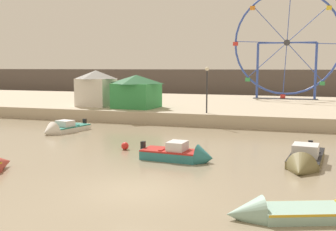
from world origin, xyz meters
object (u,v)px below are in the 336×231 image
object	(u,v)px
motorboat_seafoam	(295,213)
carnival_booth_white_ticket	(96,88)
motorboat_teal_painted	(182,154)
motorboat_olive_wood	(304,161)
ferris_wheel_blue_frame	(287,45)
mooring_buoy_orange	(125,146)
promenade_lamp_near	(207,83)
motorboat_white_red_stripe	(62,129)
carnival_booth_green_kiosk	(136,91)

from	to	relation	value
motorboat_seafoam	carnival_booth_white_ticket	bearing A→B (deg)	-70.24
motorboat_teal_painted	motorboat_seafoam	bearing A→B (deg)	-45.04
motorboat_olive_wood	motorboat_seafoam	bearing A→B (deg)	3.63
ferris_wheel_blue_frame	mooring_buoy_orange	bearing A→B (deg)	-105.83
ferris_wheel_blue_frame	promenade_lamp_near	world-z (taller)	ferris_wheel_blue_frame
carnival_booth_white_ticket	motorboat_seafoam	bearing A→B (deg)	-47.49
carnival_booth_white_ticket	promenade_lamp_near	xyz separation A→B (m)	(11.56, -2.64, 0.69)
motorboat_white_red_stripe	mooring_buoy_orange	bearing A→B (deg)	71.69
motorboat_olive_wood	carnival_booth_white_ticket	distance (m)	24.19
motorboat_seafoam	motorboat_white_red_stripe	xyz separation A→B (m)	(-16.62, 12.41, 0.07)
motorboat_seafoam	ferris_wheel_blue_frame	world-z (taller)	ferris_wheel_blue_frame
motorboat_seafoam	motorboat_teal_painted	size ratio (longest dim) A/B	1.36
carnival_booth_white_ticket	mooring_buoy_orange	size ratio (longest dim) A/B	7.86
carnival_booth_white_ticket	carnival_booth_green_kiosk	bearing A→B (deg)	-3.79
motorboat_seafoam	carnival_booth_green_kiosk	bearing A→B (deg)	-77.04
motorboat_olive_wood	carnival_booth_green_kiosk	bearing A→B (deg)	-127.65
carnival_booth_white_ticket	motorboat_teal_painted	bearing A→B (deg)	-47.53
motorboat_teal_painted	mooring_buoy_orange	world-z (taller)	motorboat_teal_painted
motorboat_seafoam	motorboat_teal_painted	bearing A→B (deg)	-70.15
motorboat_olive_wood	mooring_buoy_orange	size ratio (longest dim) A/B	13.06
mooring_buoy_orange	motorboat_white_red_stripe	bearing A→B (deg)	149.17
motorboat_teal_painted	motorboat_white_red_stripe	bearing A→B (deg)	156.27
ferris_wheel_blue_frame	carnival_booth_white_ticket	size ratio (longest dim) A/B	3.67
carnival_booth_white_ticket	motorboat_white_red_stripe	bearing A→B (deg)	-75.19
motorboat_teal_painted	carnival_booth_white_ticket	distance (m)	20.33
carnival_booth_green_kiosk	mooring_buoy_orange	world-z (taller)	carnival_booth_green_kiosk
carnival_booth_green_kiosk	promenade_lamp_near	size ratio (longest dim) A/B	1.15
ferris_wheel_blue_frame	promenade_lamp_near	distance (m)	18.52
motorboat_olive_wood	ferris_wheel_blue_frame	distance (m)	30.07
carnival_booth_green_kiosk	motorboat_teal_painted	bearing A→B (deg)	-54.70
motorboat_olive_wood	promenade_lamp_near	bearing A→B (deg)	-141.45
motorboat_teal_painted	mooring_buoy_orange	distance (m)	4.28
motorboat_seafoam	carnival_booth_green_kiosk	distance (m)	25.97
motorboat_white_red_stripe	promenade_lamp_near	bearing A→B (deg)	138.73
ferris_wheel_blue_frame	promenade_lamp_near	xyz separation A→B (m)	(-5.62, -17.21, -3.89)
motorboat_white_red_stripe	ferris_wheel_blue_frame	distance (m)	29.26
motorboat_white_red_stripe	motorboat_olive_wood	xyz separation A→B (m)	(16.95, -5.07, 0.00)
motorboat_seafoam	ferris_wheel_blue_frame	distance (m)	37.23
motorboat_teal_painted	promenade_lamp_near	distance (m)	13.18
carnival_booth_green_kiosk	carnival_booth_white_ticket	size ratio (longest dim) A/B	1.26
carnival_booth_green_kiosk	carnival_booth_white_ticket	xyz separation A→B (m)	(-4.41, 0.44, 0.20)
promenade_lamp_near	carnival_booth_green_kiosk	bearing A→B (deg)	162.90
motorboat_seafoam	motorboat_white_red_stripe	distance (m)	20.74
ferris_wheel_blue_frame	motorboat_teal_painted	bearing A→B (deg)	-97.73
motorboat_teal_painted	carnival_booth_white_ticket	xyz separation A→B (m)	(-13.13, 15.33, 2.50)
motorboat_olive_wood	carnival_booth_green_kiosk	size ratio (longest dim) A/B	1.32
motorboat_white_red_stripe	mooring_buoy_orange	world-z (taller)	motorboat_white_red_stripe
carnival_booth_green_kiosk	carnival_booth_white_ticket	bearing A→B (deg)	179.27
ferris_wheel_blue_frame	carnival_booth_white_ticket	world-z (taller)	ferris_wheel_blue_frame
motorboat_teal_painted	mooring_buoy_orange	size ratio (longest dim) A/B	9.18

